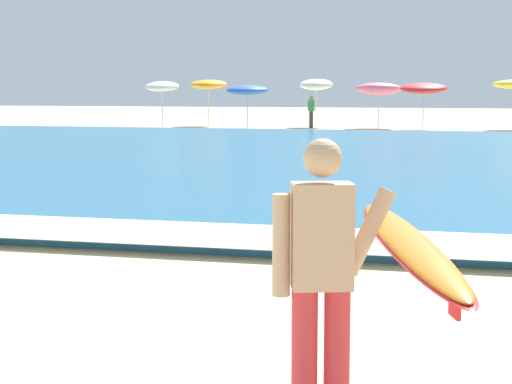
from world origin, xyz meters
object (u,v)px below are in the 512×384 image
beach_umbrella_0 (162,86)px  beach_umbrella_2 (248,90)px  surfer_with_board (360,263)px  beach_umbrella_5 (424,88)px  beach_umbrella_1 (208,84)px  beachgoer_near_row_left (311,111)px  beach_umbrella_4 (379,89)px  beach_umbrella_3 (316,85)px

beach_umbrella_0 → beach_umbrella_2: bearing=-3.3°
surfer_with_board → beach_umbrella_5: 36.80m
surfer_with_board → beach_umbrella_0: beach_umbrella_0 is taller
beach_umbrella_5 → beach_umbrella_1: bearing=172.1°
beachgoer_near_row_left → beach_umbrella_0: bearing=-176.0°
beach_umbrella_2 → beach_umbrella_4: (6.35, 1.37, 0.07)m
beach_umbrella_2 → beach_umbrella_4: beach_umbrella_4 is taller
beach_umbrella_1 → beach_umbrella_2: (2.62, -1.96, -0.29)m
beach_umbrella_5 → beachgoer_near_row_left: size_ratio=1.46×
beach_umbrella_0 → surfer_with_board: bearing=-68.2°
surfer_with_board → beach_umbrella_4: 37.90m
beach_umbrella_2 → beach_umbrella_3: bearing=34.0°
beach_umbrella_0 → beachgoer_near_row_left: (7.65, 0.54, -1.21)m
beachgoer_near_row_left → beach_umbrella_2: bearing=-165.4°
beach_umbrella_1 → beach_umbrella_3: size_ratio=0.98×
surfer_with_board → beach_umbrella_4: bearing=95.6°
beach_umbrella_5 → beach_umbrella_0: bearing=-179.3°
surfer_with_board → beach_umbrella_1: (-12.65, 38.30, 1.13)m
surfer_with_board → beach_umbrella_0: size_ratio=0.96×
beach_umbrella_2 → beach_umbrella_4: 6.49m
beach_umbrella_1 → beach_umbrella_2: size_ratio=1.15×
beach_umbrella_1 → beach_umbrella_5: bearing=-7.9°
beach_umbrella_2 → beach_umbrella_5: 8.58m
beach_umbrella_2 → beach_umbrella_5: beach_umbrella_5 is taller
beach_umbrella_1 → beach_umbrella_2: 3.29m
surfer_with_board → beachgoer_near_row_left: (-6.95, 37.15, -0.18)m
beachgoer_near_row_left → beach_umbrella_5: bearing=-4.0°
beachgoer_near_row_left → beach_umbrella_3: bearing=89.2°
beach_umbrella_0 → beach_umbrella_5: beach_umbrella_0 is taller
beach_umbrella_0 → beach_umbrella_1: 2.60m
surfer_with_board → beach_umbrella_4: (-3.68, 37.71, 0.91)m
beach_umbrella_3 → beach_umbrella_5: size_ratio=1.08×
beach_umbrella_2 → beachgoer_near_row_left: 3.33m
beach_umbrella_2 → beach_umbrella_3: size_ratio=0.86×
beach_umbrella_0 → beach_umbrella_3: beach_umbrella_3 is taller
beach_umbrella_5 → surfer_with_board: bearing=-87.7°
beach_umbrella_1 → beachgoer_near_row_left: bearing=-11.5°
beach_umbrella_4 → beachgoer_near_row_left: size_ratio=1.45×
beach_umbrella_0 → beach_umbrella_4: 10.99m
surfer_with_board → beach_umbrella_3: beach_umbrella_3 is taller
beach_umbrella_3 → beach_umbrella_5: bearing=-16.9°
beach_umbrella_3 → beachgoer_near_row_left: bearing=-90.8°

